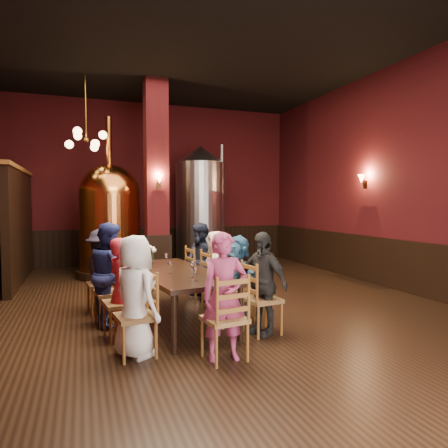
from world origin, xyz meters
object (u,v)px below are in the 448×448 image
object	(u,v)px
person_0	(135,296)
steel_vessel	(201,207)
person_1	(121,288)
dining_table	(175,275)
person_2	(110,274)
copper_kettle	(110,219)
rose_vase	(151,252)

from	to	relation	value
person_0	steel_vessel	size ratio (longest dim) A/B	0.43
person_1	steel_vessel	distance (m)	5.83
dining_table	person_0	distance (m)	1.31
dining_table	person_2	distance (m)	0.91
person_1	person_2	xyz separation A→B (m)	(-0.09, 0.65, 0.08)
dining_table	copper_kettle	bearing A→B (deg)	91.14
person_0	copper_kettle	bearing A→B (deg)	-27.59
person_1	steel_vessel	size ratio (longest dim) A/B	0.40
person_0	rose_vase	size ratio (longest dim) A/B	4.57
person_1	rose_vase	xyz separation A→B (m)	(0.58, 1.23, 0.30)
person_0	rose_vase	distance (m)	1.98
copper_kettle	steel_vessel	bearing A→B (deg)	15.31
person_1	copper_kettle	distance (m)	4.54
copper_kettle	person_1	bearing A→B (deg)	-92.12
person_2	rose_vase	world-z (taller)	person_2
steel_vessel	person_0	bearing A→B (deg)	-113.16
dining_table	person_1	xyz separation A→B (m)	(-0.80, -0.44, -0.04)
copper_kettle	rose_vase	world-z (taller)	copper_kettle
person_2	copper_kettle	size ratio (longest dim) A/B	0.39
person_0	person_1	distance (m)	0.67
person_1	person_2	bearing A→B (deg)	-14.08
person_2	steel_vessel	distance (m)	5.29
person_0	dining_table	bearing A→B (deg)	-59.36
person_0	steel_vessel	bearing A→B (deg)	-49.92
person_2	steel_vessel	bearing A→B (deg)	-36.52
copper_kettle	rose_vase	distance (m)	3.30
steel_vessel	person_2	bearing A→B (deg)	-120.69
person_2	person_0	bearing A→B (deg)	-178.07
person_1	steel_vessel	world-z (taller)	steel_vessel
person_1	person_0	bearing A→B (deg)	165.92
steel_vessel	copper_kettle	bearing A→B (deg)	-164.69
person_0	steel_vessel	world-z (taller)	steel_vessel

